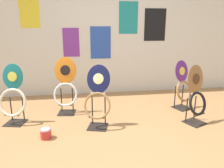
# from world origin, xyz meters

# --- Properties ---
(ground_plane) EXTENTS (14.00, 14.00, 0.00)m
(ground_plane) POSITION_xyz_m (0.00, 0.00, 0.00)
(ground_plane) COLOR #A37547
(wall_back) EXTENTS (8.00, 0.07, 2.60)m
(wall_back) POSITION_xyz_m (-0.00, 2.21, 1.30)
(wall_back) COLOR silver
(wall_back) RESTS_ON ground_plane
(toilet_seat_display_orange_sun) EXTENTS (0.42, 0.32, 0.95)m
(toilet_seat_display_orange_sun) POSITION_xyz_m (-0.86, 1.13, 0.46)
(toilet_seat_display_orange_sun) COLOR black
(toilet_seat_display_orange_sun) RESTS_ON ground_plane
(toilet_seat_display_purple_note) EXTENTS (0.41, 0.37, 0.87)m
(toilet_seat_display_purple_note) POSITION_xyz_m (1.20, 1.04, 0.39)
(toilet_seat_display_purple_note) COLOR black
(toilet_seat_display_purple_note) RESTS_ON ground_plane
(toilet_seat_display_teal_sax) EXTENTS (0.46, 0.34, 0.91)m
(toilet_seat_display_teal_sax) POSITION_xyz_m (-1.62, 0.82, 0.42)
(toilet_seat_display_teal_sax) COLOR black
(toilet_seat_display_teal_sax) RESTS_ON ground_plane
(toilet_seat_display_navy_moon) EXTENTS (0.44, 0.39, 0.91)m
(toilet_seat_display_navy_moon) POSITION_xyz_m (-0.37, 0.51, 0.42)
(toilet_seat_display_navy_moon) COLOR black
(toilet_seat_display_navy_moon) RESTS_ON ground_plane
(toilet_seat_display_woodgrain) EXTENTS (0.41, 0.37, 0.90)m
(toilet_seat_display_woodgrain) POSITION_xyz_m (1.11, 0.42, 0.41)
(toilet_seat_display_woodgrain) COLOR black
(toilet_seat_display_woodgrain) RESTS_ON ground_plane
(paint_can) EXTENTS (0.15, 0.15, 0.13)m
(paint_can) POSITION_xyz_m (-1.09, 0.26, 0.07)
(paint_can) COLOR red
(paint_can) RESTS_ON ground_plane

